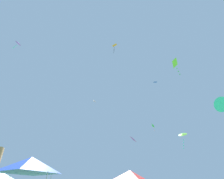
{
  "coord_description": "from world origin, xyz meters",
  "views": [
    {
      "loc": [
        0.38,
        -4.6,
        1.47
      ],
      "look_at": [
        4.84,
        12.29,
        13.69
      ],
      "focal_mm": 23.59,
      "sensor_mm": 36.0,
      "label": 1
    }
  ],
  "objects": [
    {
      "name": "kite_cyan_delta",
      "position": [
        13.53,
        4.59,
        8.25
      ],
      "size": [
        1.68,
        1.35,
        3.09
      ],
      "color": "#2DB7CC"
    },
    {
      "name": "kite_green_diamond",
      "position": [
        13.74,
        17.56,
        11.0
      ],
      "size": [
        0.43,
        0.49,
        1.33
      ],
      "color": "green"
    },
    {
      "name": "kite_purple_diamond",
      "position": [
        9.84,
        17.63,
        8.49
      ],
      "size": [
        1.09,
        1.04,
        0.83
      ],
      "color": "purple"
    },
    {
      "name": "kite_blue_diamond",
      "position": [
        17.6,
        19.78,
        23.28
      ],
      "size": [
        0.79,
        1.0,
        0.43
      ],
      "color": "blue"
    },
    {
      "name": "kite_lime_diamond",
      "position": [
        16.21,
        10.99,
        20.52
      ],
      "size": [
        1.29,
        1.2,
        3.26
      ],
      "color": "#75D138"
    },
    {
      "name": "kite_lime_delta",
      "position": [
        17.39,
        15.26,
        9.08
      ],
      "size": [
        1.77,
        1.78,
        2.64
      ],
      "color": "#75D138"
    },
    {
      "name": "kite_orange_delta",
      "position": [
        4.23,
        26.92,
        19.97
      ],
      "size": [
        0.94,
        0.91,
        0.6
      ],
      "color": "orange"
    },
    {
      "name": "kite_orange_diamond",
      "position": [
        5.06,
        11.53,
        22.73
      ],
      "size": [
        0.97,
        0.9,
        2.02
      ],
      "color": "orange"
    },
    {
      "name": "canopy_tent_red",
      "position": [
        6.24,
        10.74,
        2.75
      ],
      "size": [
        3.03,
        3.03,
        3.24
      ],
      "color": "#9E9EA3",
      "rests_on": "ground"
    },
    {
      "name": "canopy_tent_blue",
      "position": [
        -2.56,
        9.38,
        3.23
      ],
      "size": [
        3.56,
        3.56,
        3.8
      ],
      "color": "#9E9EA3",
      "rests_on": "ground"
    },
    {
      "name": "kite_purple_delta",
      "position": [
        -10.47,
        14.01,
        21.29
      ],
      "size": [
        1.29,
        1.33,
        2.05
      ],
      "color": "purple"
    }
  ]
}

